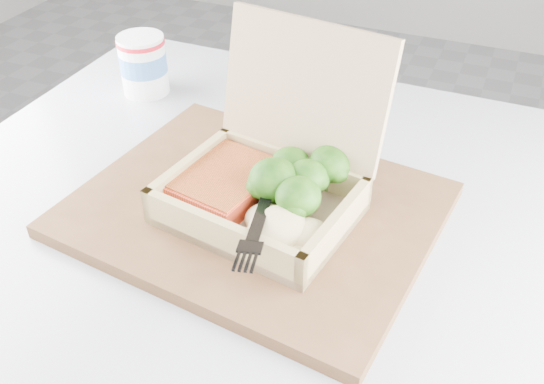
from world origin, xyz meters
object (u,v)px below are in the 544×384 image
at_px(takeout_container, 274,167).
at_px(paper_cup, 143,63).
at_px(serving_tray, 255,209).
at_px(cafe_table, 248,339).

xyz_separation_m(takeout_container, paper_cup, (-0.29, 0.19, -0.02)).
bearing_deg(paper_cup, takeout_container, -33.47).
height_order(serving_tray, paper_cup, paper_cup).
xyz_separation_m(cafe_table, paper_cup, (-0.27, 0.23, 0.24)).
bearing_deg(cafe_table, serving_tray, 85.32).
bearing_deg(serving_tray, paper_cup, 142.94).
distance_m(serving_tray, paper_cup, 0.34).
bearing_deg(cafe_table, takeout_container, 64.08).
relative_size(serving_tray, takeout_container, 1.73).
xyz_separation_m(cafe_table, serving_tray, (0.00, 0.03, 0.20)).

